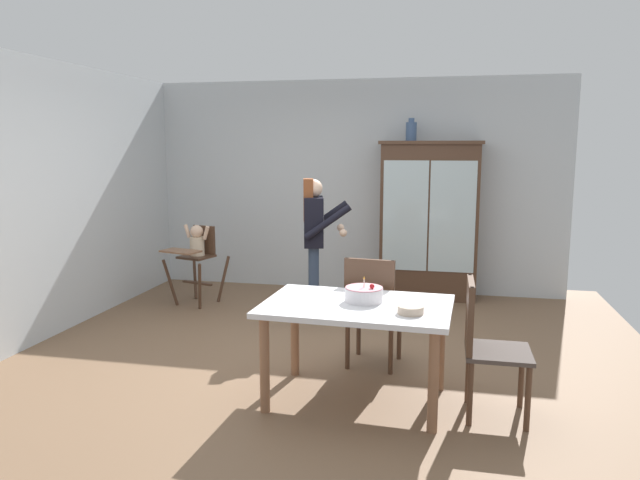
# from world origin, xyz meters

# --- Properties ---
(ground_plane) EXTENTS (6.24, 6.24, 0.00)m
(ground_plane) POSITION_xyz_m (0.00, 0.00, 0.00)
(ground_plane) COLOR brown
(wall_back) EXTENTS (5.32, 0.06, 2.70)m
(wall_back) POSITION_xyz_m (0.00, 2.63, 1.35)
(wall_back) COLOR silver
(wall_back) RESTS_ON ground_plane
(wall_left) EXTENTS (0.06, 5.32, 2.70)m
(wall_left) POSITION_xyz_m (-2.63, 0.00, 1.35)
(wall_left) COLOR silver
(wall_left) RESTS_ON ground_plane
(china_cabinet) EXTENTS (1.22, 0.48, 1.93)m
(china_cabinet) POSITION_xyz_m (0.98, 2.37, 0.97)
(china_cabinet) COLOR #4C3323
(china_cabinet) RESTS_ON ground_plane
(ceramic_vase) EXTENTS (0.13, 0.13, 0.27)m
(ceramic_vase) POSITION_xyz_m (0.73, 2.37, 2.05)
(ceramic_vase) COLOR #3D567F
(ceramic_vase) RESTS_ON china_cabinet
(high_chair_with_toddler) EXTENTS (0.71, 0.79, 0.95)m
(high_chair_with_toddler) POSITION_xyz_m (-1.69, 1.48, 0.65)
(high_chair_with_toddler) COLOR #4C3323
(high_chair_with_toddler) RESTS_ON ground_plane
(adult_person) EXTENTS (0.59, 0.58, 1.53)m
(adult_person) POSITION_xyz_m (-0.18, 1.10, 0.97)
(adult_person) COLOR #33425B
(adult_person) RESTS_ON ground_plane
(dining_table) EXTENTS (1.39, 0.96, 0.74)m
(dining_table) POSITION_xyz_m (0.57, -0.80, 0.64)
(dining_table) COLOR silver
(dining_table) RESTS_ON ground_plane
(birthday_cake) EXTENTS (0.28, 0.28, 0.19)m
(birthday_cake) POSITION_xyz_m (0.61, -0.74, 0.79)
(birthday_cake) COLOR white
(birthday_cake) RESTS_ON dining_table
(serving_bowl) EXTENTS (0.18, 0.18, 0.05)m
(serving_bowl) POSITION_xyz_m (0.96, -0.98, 0.77)
(serving_bowl) COLOR #C6AD93
(serving_bowl) RESTS_ON dining_table
(dining_chair_far_side) EXTENTS (0.49, 0.49, 0.96)m
(dining_chair_far_side) POSITION_xyz_m (0.59, -0.14, 0.56)
(dining_chair_far_side) COLOR #4C3323
(dining_chair_far_side) RESTS_ON ground_plane
(dining_chair_right_end) EXTENTS (0.44, 0.44, 0.96)m
(dining_chair_right_end) POSITION_xyz_m (1.46, -0.85, 0.56)
(dining_chair_right_end) COLOR #4C3323
(dining_chair_right_end) RESTS_ON ground_plane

